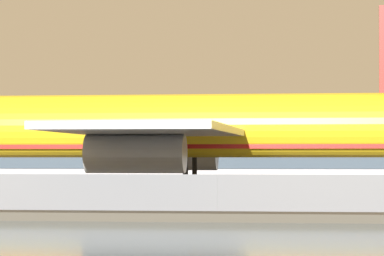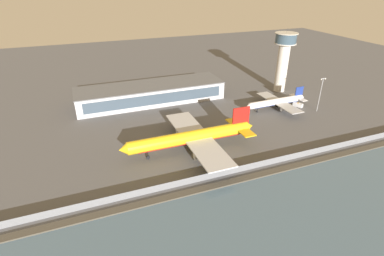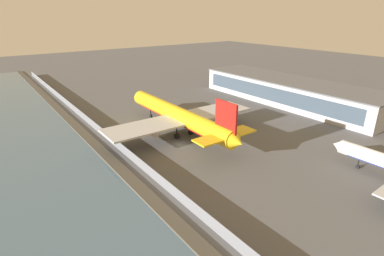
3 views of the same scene
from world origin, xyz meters
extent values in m
plane|color=#565659|center=(0.00, 0.00, 0.00)|extent=(500.00, 500.00, 0.00)
cube|color=#474238|center=(0.00, -20.50, 0.25)|extent=(320.00, 3.00, 0.50)
cube|color=slate|center=(0.00, -16.00, 1.31)|extent=(280.00, 0.08, 2.62)
cylinder|color=slate|center=(-98.00, -16.00, 1.31)|extent=(0.10, 0.10, 2.62)
cylinder|color=slate|center=(0.00, -16.00, 1.31)|extent=(0.10, 0.10, 2.62)
cylinder|color=yellow|center=(-8.06, 4.55, 6.24)|extent=(51.06, 5.12, 5.09)
cone|color=yellow|center=(-34.99, 4.56, 6.24)|extent=(3.31, 4.84, 4.84)
cone|color=yellow|center=(18.86, 4.54, 6.24)|extent=(3.31, 4.59, 4.58)
cube|color=#232D3D|center=(-31.55, 4.56, 6.88)|extent=(2.80, 4.33, 1.53)
cube|color=red|center=(-8.06, 4.55, 4.84)|extent=(43.40, 4.09, 0.92)
cube|color=#B7BABF|center=(-5.52, -7.70, 5.60)|extent=(11.24, 24.51, 0.51)
cube|color=#B7BABF|center=(-5.51, 16.80, 5.60)|extent=(11.24, 24.51, 0.51)
cylinder|color=#B7BABF|center=(-7.05, -5.74, 3.95)|extent=(7.15, 2.80, 2.80)
cylinder|color=#B7BABF|center=(-7.04, 14.84, 3.95)|extent=(7.15, 2.80, 2.80)
cube|color=red|center=(14.40, 4.54, 11.33)|extent=(7.66, 0.61, 8.66)
cube|color=yellow|center=(14.40, 0.05, 6.62)|extent=(5.11, 8.99, 0.41)
cube|color=yellow|center=(14.40, 9.03, 6.62)|extent=(5.11, 8.99, 0.41)
cylinder|color=black|center=(-25.93, 4.56, 2.20)|extent=(0.36, 0.36, 2.98)
cylinder|color=black|center=(-25.93, 4.56, 0.71)|extent=(1.43, 0.56, 1.43)
cylinder|color=black|center=(-4.49, 1.87, 2.20)|extent=(0.41, 0.41, 2.98)
cylinder|color=black|center=(-4.49, 1.87, 0.71)|extent=(1.64, 1.15, 1.64)
cylinder|color=black|center=(-4.49, 7.22, 2.20)|extent=(0.41, 0.41, 2.98)
cylinder|color=black|center=(-4.49, 7.22, 0.71)|extent=(1.64, 1.15, 1.64)
cone|color=white|center=(32.19, 27.61, 4.22)|extent=(2.31, 3.32, 3.28)
cube|color=#232D3D|center=(34.45, 27.65, 4.66)|extent=(1.96, 2.97, 1.03)
cylinder|color=black|center=(38.06, 27.73, 1.49)|extent=(0.24, 0.24, 2.02)
cylinder|color=black|center=(38.06, 27.73, 0.48)|extent=(0.97, 0.40, 0.97)
cube|color=red|center=(-27.75, 12.43, 0.75)|extent=(3.21, 3.51, 1.11)
cube|color=#283847|center=(-27.51, 12.11, 1.55)|extent=(1.70, 1.67, 0.50)
cylinder|color=black|center=(-26.61, 12.05, 0.35)|extent=(0.60, 0.69, 0.70)
cylinder|color=black|center=(-27.69, 11.22, 0.35)|extent=(0.60, 0.69, 0.70)
cylinder|color=black|center=(-27.81, 13.63, 0.35)|extent=(0.60, 0.69, 0.70)
cylinder|color=black|center=(-28.90, 12.80, 0.35)|extent=(0.60, 0.69, 0.70)
cube|color=#B2B2B7|center=(-9.82, 62.88, 4.70)|extent=(80.95, 21.75, 9.39)
cube|color=#3D4C5B|center=(-9.82, 51.93, 5.17)|extent=(74.48, 0.16, 5.64)
cube|color=#5B5E63|center=(-9.82, 62.88, 9.64)|extent=(81.55, 22.35, 0.50)
camera|label=1|loc=(7.67, -84.85, 3.62)|focal=105.00mm
camera|label=2|loc=(-45.49, -93.69, 64.03)|focal=28.00mm
camera|label=3|loc=(67.13, -44.53, 36.20)|focal=28.00mm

